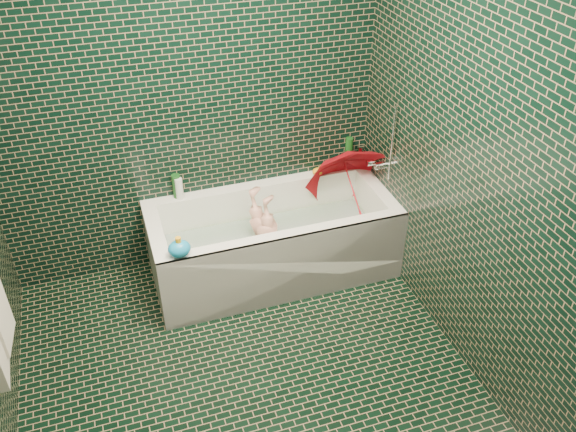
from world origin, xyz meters
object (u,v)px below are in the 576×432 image
object	(u,v)px
rubber_duck	(318,171)
bath_toy	(179,248)
umbrella	(352,189)
child	(268,239)
bathtub	(274,248)

from	to	relation	value
rubber_duck	bath_toy	size ratio (longest dim) A/B	0.69
bath_toy	umbrella	bearing A→B (deg)	6.38
rubber_duck	umbrella	bearing A→B (deg)	-38.23
child	rubber_duck	xyz separation A→B (m)	(0.50, 0.33, 0.28)
umbrella	bathtub	bearing A→B (deg)	-154.03
bathtub	bath_toy	distance (m)	0.86
bathtub	rubber_duck	xyz separation A→B (m)	(0.45, 0.31, 0.38)
bathtub	child	bearing A→B (deg)	-161.38
child	bath_toy	bearing A→B (deg)	-83.39
bathtub	child	xyz separation A→B (m)	(-0.05, -0.02, 0.10)
umbrella	bath_toy	world-z (taller)	umbrella
rubber_duck	bath_toy	world-z (taller)	bath_toy
child	umbrella	world-z (taller)	umbrella
child	rubber_duck	world-z (taller)	rubber_duck
child	umbrella	bearing A→B (deg)	79.57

